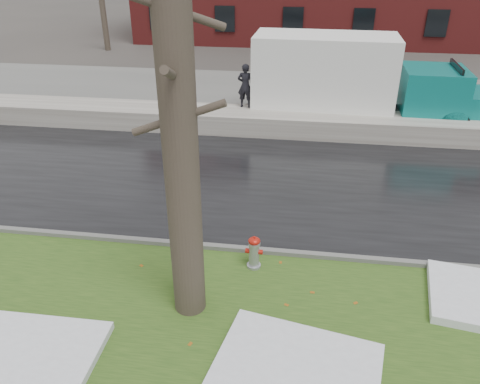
# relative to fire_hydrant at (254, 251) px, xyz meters

# --- Properties ---
(ground) EXTENTS (120.00, 120.00, 0.00)m
(ground) POSITION_rel_fire_hydrant_xyz_m (-0.05, -0.47, -0.45)
(ground) COLOR #47423D
(ground) RESTS_ON ground
(verge) EXTENTS (60.00, 4.50, 0.04)m
(verge) POSITION_rel_fire_hydrant_xyz_m (-0.05, -1.72, -0.43)
(verge) COLOR #274517
(verge) RESTS_ON ground
(road) EXTENTS (60.00, 7.00, 0.03)m
(road) POSITION_rel_fire_hydrant_xyz_m (-0.05, 4.03, -0.43)
(road) COLOR black
(road) RESTS_ON ground
(parking_lot) EXTENTS (60.00, 9.00, 0.03)m
(parking_lot) POSITION_rel_fire_hydrant_xyz_m (-0.05, 12.53, -0.43)
(parking_lot) COLOR slate
(parking_lot) RESTS_ON ground
(curb) EXTENTS (60.00, 0.15, 0.14)m
(curb) POSITION_rel_fire_hydrant_xyz_m (-0.05, 0.53, -0.38)
(curb) COLOR slate
(curb) RESTS_ON ground
(snowbank) EXTENTS (60.00, 1.60, 0.75)m
(snowbank) POSITION_rel_fire_hydrant_xyz_m (-0.05, 8.23, -0.07)
(snowbank) COLOR #B8B4A8
(snowbank) RESTS_ON ground
(fire_hydrant) EXTENTS (0.37, 0.32, 0.77)m
(fire_hydrant) POSITION_rel_fire_hydrant_xyz_m (0.00, 0.00, 0.00)
(fire_hydrant) COLOR #9EA0A6
(fire_hydrant) RESTS_ON verge
(tree) EXTENTS (1.52, 1.82, 7.34)m
(tree) POSITION_rel_fire_hydrant_xyz_m (-1.06, -1.40, 3.29)
(tree) COLOR brown
(tree) RESTS_ON verge
(box_truck) EXTENTS (9.88, 2.56, 3.29)m
(box_truck) POSITION_rel_fire_hydrant_xyz_m (2.51, 9.54, 1.29)
(box_truck) COLOR black
(box_truck) RESTS_ON ground
(worker) EXTENTS (0.62, 0.45, 1.61)m
(worker) POSITION_rel_fire_hydrant_xyz_m (-1.35, 8.71, 1.11)
(worker) COLOR black
(worker) RESTS_ON snowbank
(snow_patch_near) EXTENTS (2.94, 2.47, 0.16)m
(snow_patch_near) POSITION_rel_fire_hydrant_xyz_m (1.00, -2.77, -0.33)
(snow_patch_near) COLOR white
(snow_patch_near) RESTS_ON verge
(snow_patch_far) EXTENTS (2.21, 1.61, 0.14)m
(snow_patch_far) POSITION_rel_fire_hydrant_xyz_m (-3.38, -2.97, -0.34)
(snow_patch_far) COLOR white
(snow_patch_far) RESTS_ON verge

